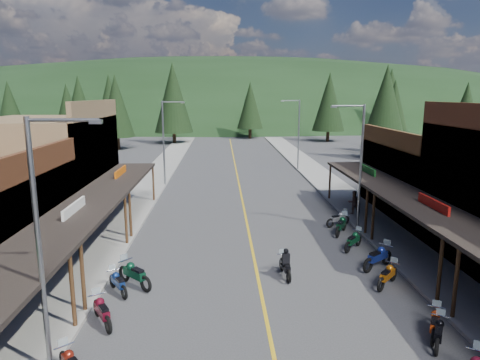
{
  "coord_description": "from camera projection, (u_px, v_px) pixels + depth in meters",
  "views": [
    {
      "loc": [
        -1.7,
        -18.21,
        8.61
      ],
      "look_at": [
        -0.47,
        9.62,
        3.0
      ],
      "focal_mm": 32.0,
      "sensor_mm": 36.0,
      "label": 1
    }
  ],
  "objects": [
    {
      "name": "bike_east_7",
      "position": [
        388.0,
        274.0,
        19.38
      ],
      "size": [
        1.88,
        1.95,
        1.16
      ],
      "primitive_type": null,
      "rotation": [
        0.0,
        0.0,
        -0.75
      ],
      "color": "#C1620D",
      "rests_on": "ground"
    },
    {
      "name": "ridge_hill",
      "position": [
        226.0,
        119.0,
        151.82
      ],
      "size": [
        310.0,
        140.0,
        60.0
      ],
      "primitive_type": "ellipsoid",
      "color": "black",
      "rests_on": "ground"
    },
    {
      "name": "ground",
      "position": [
        259.0,
        285.0,
        19.6
      ],
      "size": [
        220.0,
        220.0,
        0.0
      ],
      "primitive_type": "plane",
      "color": "#38383A",
      "rests_on": "ground"
    },
    {
      "name": "pine_10",
      "position": [
        116.0,
        106.0,
        66.45
      ],
      "size": [
        5.38,
        5.38,
        11.6
      ],
      "color": "black",
      "rests_on": "ground"
    },
    {
      "name": "bike_west_7",
      "position": [
        118.0,
        282.0,
        18.7
      ],
      "size": [
        1.6,
        1.96,
        1.1
      ],
      "primitive_type": null,
      "rotation": [
        0.0,
        0.0,
        0.59
      ],
      "color": "navy",
      "rests_on": "ground"
    },
    {
      "name": "pine_1",
      "position": [
        110.0,
        101.0,
        85.69
      ],
      "size": [
        5.88,
        5.88,
        12.5
      ],
      "color": "black",
      "rests_on": "ground"
    },
    {
      "name": "pine_2",
      "position": [
        173.0,
        98.0,
        74.4
      ],
      "size": [
        6.72,
        6.72,
        14.0
      ],
      "color": "black",
      "rests_on": "ground"
    },
    {
      "name": "pine_9",
      "position": [
        394.0,
        109.0,
        63.45
      ],
      "size": [
        4.93,
        4.93,
        10.8
      ],
      "color": "black",
      "rests_on": "ground"
    },
    {
      "name": "rider_on_bike",
      "position": [
        285.0,
        265.0,
        20.39
      ],
      "size": [
        0.84,
        2.03,
        1.51
      ],
      "rotation": [
        0.0,
        0.0,
        0.09
      ],
      "color": "black",
      "rests_on": "ground"
    },
    {
      "name": "centerline",
      "position": [
        240.0,
        190.0,
        39.19
      ],
      "size": [
        0.15,
        90.0,
        0.01
      ],
      "primitive_type": "cube",
      "color": "gold",
      "rests_on": "ground"
    },
    {
      "name": "pine_11",
      "position": [
        386.0,
        105.0,
        56.27
      ],
      "size": [
        5.82,
        5.82,
        12.4
      ],
      "color": "black",
      "rests_on": "ground"
    },
    {
      "name": "sidewalk_west",
      "position": [
        145.0,
        190.0,
        38.8
      ],
      "size": [
        3.4,
        94.0,
        0.15
      ],
      "primitive_type": "cube",
      "color": "gray",
      "rests_on": "ground"
    },
    {
      "name": "bike_east_8",
      "position": [
        378.0,
        256.0,
        21.34
      ],
      "size": [
        2.32,
        2.01,
        1.32
      ],
      "primitive_type": null,
      "rotation": [
        0.0,
        0.0,
        -0.92
      ],
      "color": "navy",
      "rests_on": "ground"
    },
    {
      "name": "streetlight_2",
      "position": [
        359.0,
        161.0,
        26.86
      ],
      "size": [
        2.16,
        0.18,
        8.0
      ],
      "color": "gray",
      "rests_on": "ground"
    },
    {
      "name": "streetlight_1",
      "position": [
        165.0,
        139.0,
        39.97
      ],
      "size": [
        2.16,
        0.18,
        8.0
      ],
      "color": "gray",
      "rests_on": "ground"
    },
    {
      "name": "shop_east_3",
      "position": [
        436.0,
        180.0,
        30.77
      ],
      "size": [
        10.9,
        10.2,
        6.2
      ],
      "color": "#4C2D16",
      "rests_on": "ground"
    },
    {
      "name": "pine_0",
      "position": [
        9.0,
        106.0,
        77.32
      ],
      "size": [
        5.04,
        5.04,
        11.0
      ],
      "color": "black",
      "rests_on": "ground"
    },
    {
      "name": "bike_east_11",
      "position": [
        338.0,
        218.0,
        28.25
      ],
      "size": [
        1.99,
        1.47,
        1.1
      ],
      "primitive_type": null,
      "rotation": [
        0.0,
        0.0,
        -1.08
      ],
      "color": "#9B9CA0",
      "rests_on": "ground"
    },
    {
      "name": "bike_east_6",
      "position": [
        435.0,
        323.0,
        15.36
      ],
      "size": [
        1.5,
        1.97,
        1.09
      ],
      "primitive_type": null,
      "rotation": [
        0.0,
        0.0,
        -0.52
      ],
      "color": "#C4380E",
      "rests_on": "ground"
    },
    {
      "name": "pine_3",
      "position": [
        250.0,
        105.0,
        83.14
      ],
      "size": [
        5.04,
        5.04,
        11.0
      ],
      "color": "black",
      "rests_on": "ground"
    },
    {
      "name": "streetlight_0",
      "position": [
        43.0,
        238.0,
        12.55
      ],
      "size": [
        2.16,
        0.18,
        8.0
      ],
      "color": "gray",
      "rests_on": "ground"
    },
    {
      "name": "bike_west_8",
      "position": [
        134.0,
        273.0,
        19.33
      ],
      "size": [
        2.22,
        2.18,
        1.33
      ],
      "primitive_type": null,
      "rotation": [
        0.0,
        0.0,
        0.81
      ],
      "color": "#0C3F27",
      "rests_on": "ground"
    },
    {
      "name": "bike_west_6",
      "position": [
        102.0,
        310.0,
        16.14
      ],
      "size": [
        1.67,
        2.16,
        1.2
      ],
      "primitive_type": null,
      "rotation": [
        0.0,
        0.0,
        0.54
      ],
      "color": "maroon",
      "rests_on": "ground"
    },
    {
      "name": "bike_east_9",
      "position": [
        353.0,
        240.0,
        23.99
      ],
      "size": [
        1.85,
        1.98,
        1.16
      ],
      "primitive_type": null,
      "rotation": [
        0.0,
        0.0,
        -0.72
      ],
      "color": "#0E4825",
      "rests_on": "ground"
    },
    {
      "name": "pedestrian_east_b",
      "position": [
        353.0,
        202.0,
        30.65
      ],
      "size": [
        0.87,
        0.57,
        1.69
      ],
      "primitive_type": "imported",
      "rotation": [
        0.0,
        0.0,
        3.26
      ],
      "color": "#513A33",
      "rests_on": "sidewalk_east"
    },
    {
      "name": "pine_4",
      "position": [
        329.0,
        102.0,
        77.72
      ],
      "size": [
        5.88,
        5.88,
        12.5
      ],
      "color": "black",
      "rests_on": "ground"
    },
    {
      "name": "shop_west_3",
      "position": [
        46.0,
        169.0,
        29.38
      ],
      "size": [
        10.9,
        10.2,
        8.2
      ],
      "color": "brown",
      "rests_on": "ground"
    },
    {
      "name": "pine_6",
      "position": [
        466.0,
        105.0,
        82.99
      ],
      "size": [
        5.04,
        5.04,
        11.0
      ],
      "color": "black",
      "rests_on": "ground"
    },
    {
      "name": "pine_7",
      "position": [
        79.0,
        101.0,
        91.22
      ],
      "size": [
        5.88,
        5.88,
        12.5
      ],
      "color": "black",
      "rests_on": "ground"
    },
    {
      "name": "pine_8",
      "position": [
        68.0,
        114.0,
        56.65
      ],
      "size": [
        4.48,
        4.48,
        10.0
      ],
      "color": "black",
      "rests_on": "ground"
    },
    {
      "name": "bike_east_5",
      "position": [
        439.0,
        332.0,
        14.8
      ],
      "size": [
        1.47,
        1.91,
        1.06
      ],
      "primitive_type": null,
      "rotation": [
        0.0,
        0.0,
        -0.53
      ],
      "color": "black",
      "rests_on": "ground"
    },
    {
      "name": "pine_5",
      "position": [
        390.0,
        97.0,
        90.01
      ],
      "size": [
        6.72,
        6.72,
        14.0
      ],
      "color": "black",
      "rests_on": "ground"
    },
    {
      "name": "bike_east_10",
      "position": [
        341.0,
        224.0,
        26.63
      ],
      "size": [
        1.76,
        2.31,
        1.28
      ],
      "primitive_type": null,
      "rotation": [
        0.0,
        0.0,
        -0.52
      ],
      "color": "#0A361D",
      "rests_on": "ground"
    },
    {
      "name": "streetlight_3",
      "position": [
        297.0,
        131.0,
        48.4
      ],
      "size": [
        2.16,
        0.18,
        8.0
      ],
      "color": "gray",
      "rests_on": "ground"
    },
    {
      "name": "sidewalk_east",
      "position": [
        334.0,
        188.0,
        39.55
      ],
      "size": [
        3.4,
        94.0,
        0.15
      ],
      "primitive_type": "cube",
      "color": "gray",
      "rests_on": "ground"
    }
  ]
}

